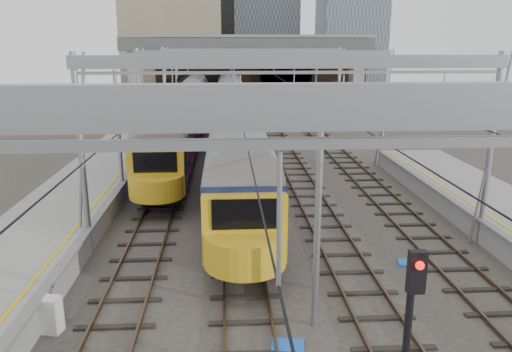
{
  "coord_description": "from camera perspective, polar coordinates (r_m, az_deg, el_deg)",
  "views": [
    {
      "loc": [
        -2.59,
        -11.31,
        8.25
      ],
      "look_at": [
        -1.23,
        10.72,
        2.4
      ],
      "focal_mm": 35.0,
      "sensor_mm": 36.0,
      "label": 1
    }
  ],
  "objects": [
    {
      "name": "tracks",
      "position": [
        27.69,
        1.99,
        -2.45
      ],
      "size": [
        14.4,
        80.0,
        0.22
      ],
      "color": "#4C3828",
      "rests_on": "ground"
    },
    {
      "name": "overhead_line",
      "position": [
        32.95,
        1.0,
        11.92
      ],
      "size": [
        16.8,
        80.0,
        8.0
      ],
      "color": "gray",
      "rests_on": "ground"
    },
    {
      "name": "retaining_wall",
      "position": [
        63.49,
        0.07,
        11.31
      ],
      "size": [
        28.0,
        2.75,
        9.0
      ],
      "color": "black",
      "rests_on": "ground"
    },
    {
      "name": "overbridge",
      "position": [
        57.38,
        -0.98,
        13.87
      ],
      "size": [
        28.0,
        3.0,
        9.25
      ],
      "color": "gray",
      "rests_on": "ground"
    },
    {
      "name": "train_main",
      "position": [
        50.17,
        -2.87,
        8.35
      ],
      "size": [
        2.97,
        68.6,
        5.05
      ],
      "color": "black",
      "rests_on": "ground"
    },
    {
      "name": "train_second",
      "position": [
        48.66,
        -7.61,
        7.94
      ],
      "size": [
        2.84,
        49.21,
        4.87
      ],
      "color": "black",
      "rests_on": "ground"
    },
    {
      "name": "signal_near_centre",
      "position": [
        10.49,
        17.09,
        -16.39
      ],
      "size": [
        0.33,
        0.46,
        4.6
      ],
      "rotation": [
        0.0,
        0.0,
        0.02
      ],
      "color": "black",
      "rests_on": "ground"
    },
    {
      "name": "relay_cabinet",
      "position": [
        16.34,
        -22.39,
        -14.47
      ],
      "size": [
        0.65,
        0.58,
        1.11
      ],
      "primitive_type": "cube",
      "rotation": [
        0.0,
        0.0,
        -0.25
      ],
      "color": "silver",
      "rests_on": "ground"
    },
    {
      "name": "equip_cover_b",
      "position": [
        14.79,
        3.64,
        -18.84
      ],
      "size": [
        0.99,
        0.77,
        0.11
      ],
      "primitive_type": "cube",
      "rotation": [
        0.0,
        0.0,
        -0.15
      ],
      "color": "blue",
      "rests_on": "ground"
    },
    {
      "name": "equip_cover_c",
      "position": [
        20.44,
        17.14,
        -9.51
      ],
      "size": [
        0.96,
        0.77,
        0.1
      ],
      "primitive_type": "cube",
      "rotation": [
        0.0,
        0.0,
        -0.2
      ],
      "color": "blue",
      "rests_on": "ground"
    }
  ]
}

